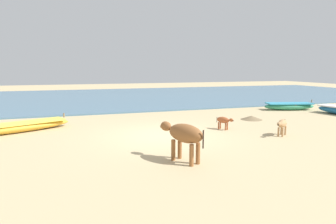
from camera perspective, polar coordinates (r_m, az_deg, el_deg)
ground at (r=11.49m, az=-1.00°, el=-4.62°), size 80.00×80.00×0.00m
sea_water at (r=27.09m, az=-11.46°, el=2.90°), size 60.00×20.00×0.08m
fishing_boat_1 at (r=13.49m, az=-27.68°, el=-2.66°), size 4.42×2.53×0.60m
fishing_boat_3 at (r=20.03m, az=22.57°, el=1.08°), size 3.32×1.73×0.65m
cow_adult_brown at (r=8.17m, az=3.14°, el=-4.42°), size 0.99×1.61×1.09m
calf_near_rust at (r=12.74m, az=10.83°, el=-1.64°), size 0.53×0.80×0.55m
calf_far_tan at (r=12.19m, az=21.41°, el=-2.23°), size 0.89×0.72×0.64m
debris_pile_0 at (r=15.61m, az=15.98°, el=-1.07°), size 1.15×1.15×0.20m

